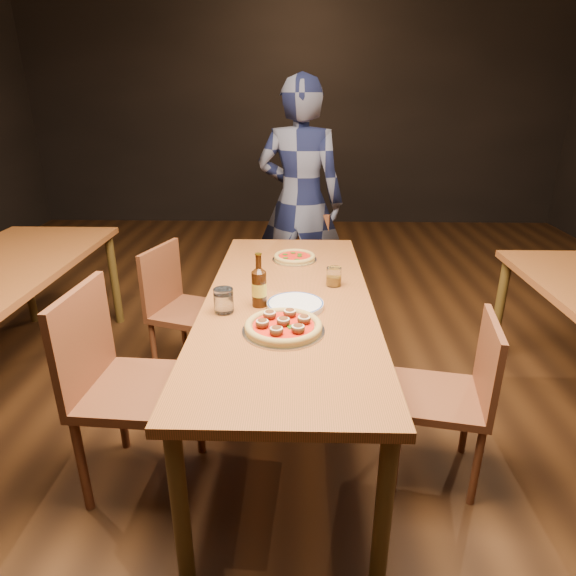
{
  "coord_description": "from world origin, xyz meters",
  "views": [
    {
      "loc": [
        0.05,
        -2.15,
        1.67
      ],
      "look_at": [
        0.0,
        -0.05,
        0.82
      ],
      "focal_mm": 30.0,
      "sensor_mm": 36.0,
      "label": 1
    }
  ],
  "objects_px": {
    "beer_bottle": "(259,288)",
    "chair_main_nw": "(138,388)",
    "table_main": "(288,311)",
    "amber_glass": "(334,277)",
    "chair_main_e": "(439,396)",
    "diner": "(300,202)",
    "chair_main_sw": "(191,311)",
    "water_glass": "(224,301)",
    "plate_stack": "(295,305)",
    "pizza_margherita": "(295,257)",
    "chair_end": "(296,269)",
    "pizza_meatball": "(283,326)"
  },
  "relations": [
    {
      "from": "chair_main_e",
      "to": "plate_stack",
      "type": "height_order",
      "value": "chair_main_e"
    },
    {
      "from": "diner",
      "to": "chair_main_nw",
      "type": "bearing_deg",
      "value": 82.58
    },
    {
      "from": "pizza_margherita",
      "to": "chair_end",
      "type": "bearing_deg",
      "value": 89.74
    },
    {
      "from": "chair_end",
      "to": "plate_stack",
      "type": "bearing_deg",
      "value": -71.74
    },
    {
      "from": "chair_main_sw",
      "to": "beer_bottle",
      "type": "relative_size",
      "value": 3.46
    },
    {
      "from": "beer_bottle",
      "to": "chair_main_nw",
      "type": "bearing_deg",
      "value": -148.72
    },
    {
      "from": "chair_main_nw",
      "to": "chair_end",
      "type": "xyz_separation_m",
      "value": [
        0.66,
        1.7,
        -0.06
      ]
    },
    {
      "from": "beer_bottle",
      "to": "amber_glass",
      "type": "bearing_deg",
      "value": 36.09
    },
    {
      "from": "pizza_margherita",
      "to": "water_glass",
      "type": "height_order",
      "value": "water_glass"
    },
    {
      "from": "amber_glass",
      "to": "chair_main_nw",
      "type": "bearing_deg",
      "value": -146.65
    },
    {
      "from": "chair_main_e",
      "to": "beer_bottle",
      "type": "bearing_deg",
      "value": -94.96
    },
    {
      "from": "table_main",
      "to": "chair_main_nw",
      "type": "distance_m",
      "value": 0.78
    },
    {
      "from": "chair_main_nw",
      "to": "water_glass",
      "type": "bearing_deg",
      "value": -52.71
    },
    {
      "from": "chair_main_sw",
      "to": "plate_stack",
      "type": "xyz_separation_m",
      "value": [
        0.65,
        -0.64,
        0.33
      ]
    },
    {
      "from": "chair_main_sw",
      "to": "pizza_margherita",
      "type": "relative_size",
      "value": 3.25
    },
    {
      "from": "diner",
      "to": "chair_main_sw",
      "type": "bearing_deg",
      "value": 68.12
    },
    {
      "from": "amber_glass",
      "to": "chair_main_e",
      "type": "bearing_deg",
      "value": -47.55
    },
    {
      "from": "pizza_meatball",
      "to": "pizza_margherita",
      "type": "height_order",
      "value": "pizza_meatball"
    },
    {
      "from": "water_glass",
      "to": "chair_end",
      "type": "bearing_deg",
      "value": 77.96
    },
    {
      "from": "beer_bottle",
      "to": "chair_main_e",
      "type": "bearing_deg",
      "value": -15.62
    },
    {
      "from": "chair_main_nw",
      "to": "pizza_margherita",
      "type": "height_order",
      "value": "chair_main_nw"
    },
    {
      "from": "table_main",
      "to": "diner",
      "type": "xyz_separation_m",
      "value": [
        0.05,
        1.49,
        0.23
      ]
    },
    {
      "from": "chair_main_nw",
      "to": "pizza_meatball",
      "type": "relative_size",
      "value": 2.84
    },
    {
      "from": "chair_main_e",
      "to": "diner",
      "type": "relative_size",
      "value": 0.46
    },
    {
      "from": "plate_stack",
      "to": "diner",
      "type": "xyz_separation_m",
      "value": [
        0.02,
        1.61,
        0.14
      ]
    },
    {
      "from": "pizza_meatball",
      "to": "diner",
      "type": "xyz_separation_m",
      "value": [
        0.07,
        1.85,
        0.13
      ]
    },
    {
      "from": "beer_bottle",
      "to": "water_glass",
      "type": "height_order",
      "value": "beer_bottle"
    },
    {
      "from": "chair_main_nw",
      "to": "chair_main_sw",
      "type": "bearing_deg",
      "value": 2.25
    },
    {
      "from": "amber_glass",
      "to": "diner",
      "type": "distance_m",
      "value": 1.35
    },
    {
      "from": "chair_end",
      "to": "diner",
      "type": "xyz_separation_m",
      "value": [
        0.03,
        0.2,
        0.47
      ]
    },
    {
      "from": "pizza_meatball",
      "to": "beer_bottle",
      "type": "height_order",
      "value": "beer_bottle"
    },
    {
      "from": "chair_main_sw",
      "to": "plate_stack",
      "type": "relative_size",
      "value": 3.28
    },
    {
      "from": "chair_main_sw",
      "to": "chair_end",
      "type": "distance_m",
      "value": 1.01
    },
    {
      "from": "amber_glass",
      "to": "beer_bottle",
      "type": "bearing_deg",
      "value": -143.91
    },
    {
      "from": "pizza_meatball",
      "to": "pizza_margherita",
      "type": "bearing_deg",
      "value": 87.85
    },
    {
      "from": "chair_main_e",
      "to": "pizza_meatball",
      "type": "relative_size",
      "value": 2.43
    },
    {
      "from": "pizza_meatball",
      "to": "water_glass",
      "type": "distance_m",
      "value": 0.33
    },
    {
      "from": "plate_stack",
      "to": "diner",
      "type": "height_order",
      "value": "diner"
    },
    {
      "from": "plate_stack",
      "to": "beer_bottle",
      "type": "bearing_deg",
      "value": 173.94
    },
    {
      "from": "table_main",
      "to": "amber_glass",
      "type": "bearing_deg",
      "value": 35.58
    },
    {
      "from": "pizza_meatball",
      "to": "beer_bottle",
      "type": "xyz_separation_m",
      "value": [
        -0.12,
        0.26,
        0.07
      ]
    },
    {
      "from": "chair_main_e",
      "to": "water_glass",
      "type": "distance_m",
      "value": 1.05
    },
    {
      "from": "chair_main_e",
      "to": "beer_bottle",
      "type": "xyz_separation_m",
      "value": [
        -0.81,
        0.23,
        0.42
      ]
    },
    {
      "from": "table_main",
      "to": "beer_bottle",
      "type": "height_order",
      "value": "beer_bottle"
    },
    {
      "from": "beer_bottle",
      "to": "water_glass",
      "type": "distance_m",
      "value": 0.17
    },
    {
      "from": "chair_main_sw",
      "to": "amber_glass",
      "type": "relative_size",
      "value": 8.89
    },
    {
      "from": "chair_main_nw",
      "to": "plate_stack",
      "type": "height_order",
      "value": "chair_main_nw"
    },
    {
      "from": "table_main",
      "to": "beer_bottle",
      "type": "bearing_deg",
      "value": -143.02
    },
    {
      "from": "chair_main_e",
      "to": "water_glass",
      "type": "relative_size",
      "value": 7.51
    },
    {
      "from": "chair_main_sw",
      "to": "water_glass",
      "type": "bearing_deg",
      "value": -136.77
    }
  ]
}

